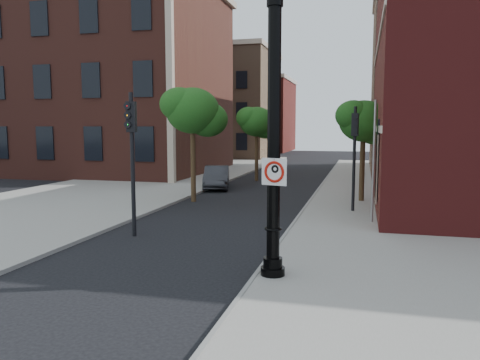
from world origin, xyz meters
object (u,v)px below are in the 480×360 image
(traffic_signal_right, at_px, (355,142))
(parked_car, at_px, (217,177))
(traffic_signal_left, at_px, (132,140))
(lamppost, at_px, (274,147))
(no_parking_sign, at_px, (274,172))

(traffic_signal_right, bearing_deg, parked_car, 146.97)
(traffic_signal_right, bearing_deg, traffic_signal_left, -134.07)
(parked_car, distance_m, traffic_signal_right, 10.30)
(lamppost, xyz_separation_m, traffic_signal_left, (-5.26, 3.19, 0.03))
(no_parking_sign, bearing_deg, traffic_signal_right, 95.25)
(no_parking_sign, distance_m, parked_car, 16.85)
(lamppost, height_order, parked_car, lamppost)
(no_parking_sign, height_order, traffic_signal_right, traffic_signal_right)
(no_parking_sign, height_order, parked_car, no_parking_sign)
(parked_car, bearing_deg, lamppost, -82.66)
(traffic_signal_left, bearing_deg, traffic_signal_right, 27.17)
(traffic_signal_right, bearing_deg, no_parking_sign, -94.53)
(parked_car, xyz_separation_m, traffic_signal_right, (7.89, -6.20, 2.32))
(parked_car, height_order, traffic_signal_left, traffic_signal_left)
(lamppost, xyz_separation_m, traffic_signal_right, (1.63, 9.13, -0.15))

